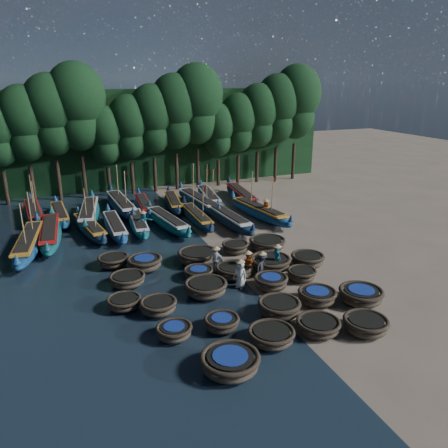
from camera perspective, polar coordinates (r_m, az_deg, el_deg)
name	(u,v)px	position (r m, az deg, el deg)	size (l,w,h in m)	color
ground	(228,264)	(27.40, 0.47, -5.29)	(120.00, 120.00, 0.00)	#7F6D5D
foliage_wall	(145,138)	(48.06, -10.28, 10.99)	(40.00, 3.00, 10.00)	black
coracle_1	(230,362)	(17.99, 0.81, -17.61)	(2.53, 2.53, 0.79)	#4C402F
coracle_2	(271,336)	(19.77, 6.20, -14.29)	(2.36, 2.36, 0.68)	#4C402F
coracle_3	(318,326)	(20.80, 12.21, -12.86)	(2.14, 2.14, 0.66)	#4C402F
coracle_4	(366,325)	(21.36, 18.01, -12.38)	(2.19, 2.19, 0.73)	#4C402F
coracle_5	(174,331)	(20.09, -6.53, -13.74)	(1.99, 1.99, 0.66)	#4C402F
coracle_6	(222,323)	(20.55, -0.30, -12.76)	(1.89, 1.89, 0.67)	#4C402F
coracle_7	(279,308)	(21.73, 7.23, -10.79)	(2.13, 2.13, 0.83)	#4C402F
coracle_8	(317,296)	(23.24, 12.07, -9.17)	(2.23, 2.23, 0.74)	#4C402F
coracle_9	(361,295)	(23.80, 17.44, -8.85)	(2.65, 2.65, 0.80)	#4C402F
coracle_10	(124,302)	(22.82, -12.93, -9.94)	(2.09, 2.09, 0.64)	#4C402F
coracle_11	(159,306)	(22.06, -8.55, -10.56)	(2.17, 2.17, 0.73)	#4C402F
coracle_12	(206,288)	(23.49, -2.38, -8.31)	(2.35, 2.35, 0.81)	#4C402F
coracle_13	(271,282)	(24.30, 6.15, -7.50)	(2.03, 2.03, 0.77)	#4C402F
coracle_14	(302,274)	(25.57, 10.14, -6.46)	(1.97, 1.97, 0.68)	#4C402F
coracle_15	(127,279)	(25.15, -12.50, -7.09)	(2.48, 2.48, 0.67)	#4C402F
coracle_16	(199,273)	(25.40, -3.34, -6.38)	(1.97, 1.97, 0.66)	#4C402F
coracle_17	(234,271)	(25.51, 1.30, -6.12)	(2.51, 2.51, 0.75)	#4C402F
coracle_18	(270,263)	(26.58, 6.06, -5.06)	(2.85, 2.85, 0.83)	#4C402F
coracle_19	(307,260)	(27.36, 10.85, -4.60)	(2.26, 2.26, 0.82)	#4C402F
coracle_20	(113,261)	(27.75, -14.26, -4.65)	(2.24, 2.24, 0.72)	#4C402F
coracle_21	(145,263)	(26.82, -10.32, -5.02)	(2.25, 2.25, 0.84)	#4C402F
coracle_22	(198,256)	(27.40, -3.46, -4.23)	(2.54, 2.54, 0.85)	#4C402F
coracle_23	(235,247)	(29.04, 1.49, -3.02)	(1.87, 1.87, 0.70)	#4C402F
coracle_24	(267,243)	(29.62, 5.69, -2.55)	(2.69, 2.69, 0.81)	#4C402F
long_boat_0	(29,243)	(31.95, -24.12, -2.27)	(2.59, 8.92, 3.81)	navy
long_boat_1	(50,233)	(33.42, -21.76, -1.11)	(1.95, 8.82, 1.55)	#0F5555
long_boat_2	(90,227)	(33.92, -17.12, -0.43)	(2.56, 7.64, 3.28)	#0F233A
long_boat_3	(115,226)	(33.65, -14.04, -0.31)	(1.41, 7.76, 1.37)	navy
long_boat_4	(138,223)	(34.07, -11.11, 0.09)	(1.77, 7.35, 1.30)	#0F5555
long_boat_5	(168,221)	(34.01, -7.38, 0.34)	(2.57, 7.95, 1.42)	#0F5555
long_boat_6	(197,217)	(34.98, -3.59, 0.94)	(1.44, 7.63, 3.24)	#0F233A
long_boat_7	(228,218)	(34.36, 0.48, 0.75)	(2.09, 8.54, 1.51)	#0F233A
long_boat_8	(259,211)	(36.19, 4.59, 1.65)	(2.80, 8.75, 3.76)	navy
long_boat_9	(34,212)	(39.19, -23.61, 1.39)	(2.14, 8.25, 3.51)	#0F233A
long_boat_10	(60,214)	(38.02, -20.65, 1.18)	(1.75, 7.53, 1.33)	navy
long_boat_11	(89,213)	(37.28, -17.19, 1.39)	(2.93, 9.00, 1.60)	#0F5555
long_boat_12	(121,204)	(39.07, -13.29, 2.51)	(2.14, 9.10, 3.87)	#0F233A
long_boat_13	(144,205)	(38.86, -10.42, 2.44)	(1.77, 7.42, 1.31)	navy
long_boat_14	(173,202)	(39.42, -6.64, 2.85)	(2.26, 7.34, 1.30)	#0F233A
long_boat_15	(198,201)	(39.14, -3.39, 2.99)	(2.34, 8.93, 3.81)	navy
long_boat_16	(209,197)	(40.86, -2.02, 3.59)	(2.41, 7.99, 3.42)	navy
long_boat_17	(241,195)	(41.15, 2.27, 3.77)	(2.49, 8.83, 1.56)	#0F233A
fisherman_0	(240,273)	(24.12, 2.14, -6.47)	(0.89, 0.95, 1.83)	silver
fisherman_1	(277,257)	(26.17, 6.92, -4.35)	(0.55, 0.71, 1.91)	#185B66
fisherman_2	(248,263)	(25.66, 3.12, -5.07)	(0.92, 0.89, 1.69)	#BE5619
fisherman_3	(262,266)	(25.18, 4.98, -5.43)	(1.23, 1.12, 1.86)	black
fisherman_4	(216,259)	(25.99, -1.04, -4.59)	(0.97, 0.86, 1.78)	silver
fisherman_5	(144,222)	(33.31, -10.44, 0.32)	(1.55, 0.96, 1.79)	#185B66
fisherman_6	(266,210)	(35.51, 5.50, 1.84)	(1.01, 0.90, 1.93)	#BE5619
tree_2	(24,123)	(43.44, -24.66, 11.95)	(4.51, 4.51, 10.63)	black
tree_3	(51,114)	(43.34, -21.69, 13.21)	(4.92, 4.92, 11.60)	black
tree_4	(77,106)	(43.38, -18.68, 14.43)	(5.34, 5.34, 12.58)	black
tree_5	(105,134)	(43.81, -15.27, 11.21)	(3.68, 3.68, 8.68)	black
tree_6	(129,126)	(44.05, -12.31, 12.36)	(4.09, 4.09, 9.65)	black
tree_7	(152,118)	(44.43, -9.37, 13.46)	(4.51, 4.51, 10.63)	black
tree_8	(175,111)	(44.92, -6.47, 14.50)	(4.92, 4.92, 11.60)	black
tree_9	(197,103)	(45.54, -3.61, 15.48)	(5.34, 5.34, 12.58)	black
tree_10	(218,130)	(46.53, -0.78, 12.24)	(3.68, 3.68, 8.68)	black
tree_11	(238,122)	(47.32, 1.89, 13.16)	(4.09, 4.09, 9.65)	black
tree_12	(258,115)	(48.22, 4.48, 14.02)	(4.51, 4.51, 10.63)	black
tree_13	(277,108)	(49.22, 7.00, 14.82)	(4.92, 4.92, 11.60)	black
tree_14	(296,101)	(50.31, 9.42, 15.56)	(5.34, 5.34, 12.58)	black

